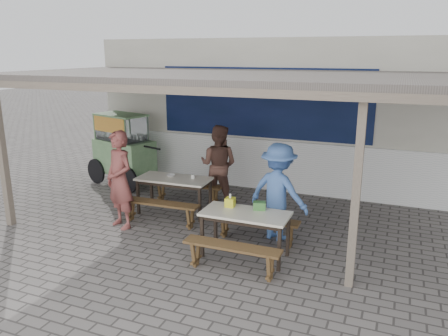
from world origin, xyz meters
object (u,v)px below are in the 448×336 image
(patron_street_side, at_px, (120,180))
(patron_wall_side, at_px, (218,165))
(vendor_cart, at_px, (123,147))
(table_right, at_px, (245,217))
(condiment_jar, at_px, (193,177))
(condiment_bowl, at_px, (171,175))
(bench_left_wall, at_px, (187,188))
(bench_left_street, at_px, (159,208))
(tissue_box, at_px, (230,202))
(bench_right_wall, at_px, (257,224))
(patron_right_table, at_px, (278,192))
(donation_box, at_px, (259,206))
(table_left, at_px, (174,182))
(bench_right_street, at_px, (232,252))

(patron_street_side, xyz_separation_m, patron_wall_side, (1.17, 1.90, -0.05))
(vendor_cart, bearing_deg, table_right, -16.55)
(condiment_jar, xyz_separation_m, condiment_bowl, (-0.48, -0.03, -0.02))
(bench_left_wall, bearing_deg, table_right, -46.48)
(patron_street_side, height_order, condiment_bowl, patron_street_side)
(bench_left_street, relative_size, condiment_bowl, 9.26)
(tissue_box, height_order, condiment_bowl, tissue_box)
(patron_wall_side, bearing_deg, bench_left_street, 69.64)
(bench_left_wall, height_order, condiment_jar, condiment_jar)
(tissue_box, bearing_deg, condiment_bowl, 145.67)
(bench_right_wall, xyz_separation_m, condiment_jar, (-1.60, 0.81, 0.45))
(patron_wall_side, xyz_separation_m, patron_right_table, (1.68, -1.31, -0.01))
(patron_right_table, relative_size, donation_box, 8.72)
(patron_wall_side, bearing_deg, patron_right_table, 141.26)
(patron_street_side, bearing_deg, vendor_cart, 146.03)
(table_right, relative_size, bench_right_wall, 0.93)
(donation_box, relative_size, condiment_bowl, 1.15)
(patron_wall_side, xyz_separation_m, tissue_box, (1.07, -2.05, -0.03))
(bench_left_street, relative_size, table_right, 1.14)
(bench_left_street, height_order, patron_right_table, patron_right_table)
(table_right, relative_size, patron_street_side, 0.76)
(condiment_jar, bearing_deg, table_left, -164.28)
(bench_right_wall, distance_m, patron_street_side, 2.64)
(table_right, xyz_separation_m, vendor_cart, (-4.12, 2.66, 0.28))
(patron_right_table, xyz_separation_m, condiment_jar, (-1.89, 0.50, -0.06))
(bench_left_street, relative_size, donation_box, 8.06)
(patron_right_table, relative_size, tissue_box, 11.53)
(bench_left_street, xyz_separation_m, donation_box, (2.11, -0.46, 0.47))
(patron_wall_side, bearing_deg, condiment_bowl, 50.13)
(table_right, bearing_deg, tissue_box, 152.54)
(table_left, height_order, tissue_box, tissue_box)
(bench_right_street, height_order, bench_right_wall, same)
(table_left, bearing_deg, bench_left_street, -90.00)
(patron_right_table, distance_m, donation_box, 0.71)
(bench_left_wall, bearing_deg, table_left, -90.00)
(table_left, height_order, patron_street_side, patron_street_side)
(bench_left_street, height_order, tissue_box, tissue_box)
(bench_right_wall, relative_size, donation_box, 7.55)
(condiment_bowl, bearing_deg, condiment_jar, 4.04)
(patron_wall_side, relative_size, patron_right_table, 1.01)
(table_right, bearing_deg, condiment_jar, 138.60)
(table_right, distance_m, tissue_box, 0.40)
(condiment_jar, bearing_deg, bench_right_wall, -26.81)
(table_right, bearing_deg, vendor_cart, 146.93)
(bench_right_street, distance_m, condiment_bowl, 2.90)
(bench_left_street, xyz_separation_m, bench_right_street, (1.95, -1.25, -0.00))
(donation_box, distance_m, condiment_jar, 2.14)
(bench_right_street, xyz_separation_m, tissue_box, (-0.33, 0.76, 0.49))
(bench_right_wall, height_order, patron_wall_side, patron_wall_side)
(bench_right_wall, bearing_deg, condiment_jar, 152.94)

